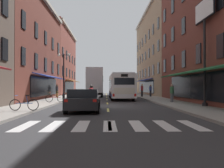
{
  "coord_description": "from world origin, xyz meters",
  "views": [
    {
      "loc": [
        -0.16,
        -19.79,
        1.53
      ],
      "look_at": [
        0.57,
        8.79,
        1.86
      ],
      "focal_mm": 39.69,
      "sensor_mm": 36.0,
      "label": 1
    }
  ],
  "objects_px": {
    "billboard_sign": "(204,22)",
    "sedan_mid": "(97,91)",
    "box_truck": "(95,83)",
    "bicycle_near": "(55,98)",
    "pedestrian_near": "(57,90)",
    "sedan_near": "(84,100)",
    "pedestrian_far": "(142,90)",
    "pedestrian_rear": "(172,93)",
    "bicycle_mid": "(24,104)",
    "pedestrian_mid": "(151,90)",
    "transit_bus": "(120,86)",
    "street_lamp_twin": "(64,74)",
    "motorcycle_rider": "(91,97)"
  },
  "relations": [
    {
      "from": "box_truck",
      "to": "sedan_mid",
      "type": "height_order",
      "value": "box_truck"
    },
    {
      "from": "sedan_near",
      "to": "street_lamp_twin",
      "type": "distance_m",
      "value": 13.19
    },
    {
      "from": "bicycle_near",
      "to": "pedestrian_far",
      "type": "bearing_deg",
      "value": 52.1
    },
    {
      "from": "sedan_near",
      "to": "bicycle_near",
      "type": "distance_m",
      "value": 7.76
    },
    {
      "from": "bicycle_near",
      "to": "billboard_sign",
      "type": "bearing_deg",
      "value": -22.22
    },
    {
      "from": "sedan_mid",
      "to": "pedestrian_far",
      "type": "relative_size",
      "value": 2.69
    },
    {
      "from": "pedestrian_mid",
      "to": "billboard_sign",
      "type": "bearing_deg",
      "value": -151.34
    },
    {
      "from": "sedan_near",
      "to": "pedestrian_near",
      "type": "relative_size",
      "value": 2.79
    },
    {
      "from": "sedan_mid",
      "to": "billboard_sign",
      "type": "bearing_deg",
      "value": -73.54
    },
    {
      "from": "pedestrian_far",
      "to": "pedestrian_rear",
      "type": "height_order",
      "value": "pedestrian_far"
    },
    {
      "from": "transit_bus",
      "to": "motorcycle_rider",
      "type": "relative_size",
      "value": 5.44
    },
    {
      "from": "billboard_sign",
      "to": "pedestrian_far",
      "type": "bearing_deg",
      "value": 96.6
    },
    {
      "from": "transit_bus",
      "to": "pedestrian_far",
      "type": "relative_size",
      "value": 6.3
    },
    {
      "from": "bicycle_mid",
      "to": "billboard_sign",
      "type": "bearing_deg",
      "value": 14.85
    },
    {
      "from": "billboard_sign",
      "to": "sedan_mid",
      "type": "xyz_separation_m",
      "value": [
        -8.85,
        29.95,
        -5.55
      ]
    },
    {
      "from": "transit_bus",
      "to": "bicycle_near",
      "type": "distance_m",
      "value": 10.33
    },
    {
      "from": "bicycle_near",
      "to": "transit_bus",
      "type": "bearing_deg",
      "value": 51.15
    },
    {
      "from": "sedan_near",
      "to": "bicycle_near",
      "type": "relative_size",
      "value": 2.78
    },
    {
      "from": "motorcycle_rider",
      "to": "pedestrian_mid",
      "type": "xyz_separation_m",
      "value": [
        7.63,
        15.38,
        0.31
      ]
    },
    {
      "from": "billboard_sign",
      "to": "pedestrian_near",
      "type": "relative_size",
      "value": 4.58
    },
    {
      "from": "pedestrian_near",
      "to": "bicycle_mid",
      "type": "bearing_deg",
      "value": 94.24
    },
    {
      "from": "box_truck",
      "to": "bicycle_mid",
      "type": "relative_size",
      "value": 4.08
    },
    {
      "from": "sedan_mid",
      "to": "motorcycle_rider",
      "type": "distance_m",
      "value": 27.64
    },
    {
      "from": "motorcycle_rider",
      "to": "pedestrian_rear",
      "type": "distance_m",
      "value": 7.6
    },
    {
      "from": "box_truck",
      "to": "bicycle_near",
      "type": "distance_m",
      "value": 15.21
    },
    {
      "from": "transit_bus",
      "to": "sedan_mid",
      "type": "bearing_deg",
      "value": 101.47
    },
    {
      "from": "sedan_mid",
      "to": "pedestrian_rear",
      "type": "bearing_deg",
      "value": -73.06
    },
    {
      "from": "billboard_sign",
      "to": "pedestrian_rear",
      "type": "xyz_separation_m",
      "value": [
        -1.15,
        4.67,
        -5.26
      ]
    },
    {
      "from": "box_truck",
      "to": "sedan_near",
      "type": "xyz_separation_m",
      "value": [
        0.3,
        -21.88,
        -1.47
      ]
    },
    {
      "from": "bicycle_mid",
      "to": "street_lamp_twin",
      "type": "relative_size",
      "value": 0.33
    },
    {
      "from": "motorcycle_rider",
      "to": "bicycle_mid",
      "type": "distance_m",
      "value": 6.58
    },
    {
      "from": "motorcycle_rider",
      "to": "pedestrian_mid",
      "type": "height_order",
      "value": "pedestrian_mid"
    },
    {
      "from": "pedestrian_rear",
      "to": "sedan_mid",
      "type": "bearing_deg",
      "value": -121.53
    },
    {
      "from": "billboard_sign",
      "to": "bicycle_near",
      "type": "height_order",
      "value": "billboard_sign"
    },
    {
      "from": "transit_bus",
      "to": "box_truck",
      "type": "relative_size",
      "value": 1.61
    },
    {
      "from": "box_truck",
      "to": "pedestrian_mid",
      "type": "height_order",
      "value": "box_truck"
    },
    {
      "from": "bicycle_near",
      "to": "pedestrian_rear",
      "type": "distance_m",
      "value": 10.68
    },
    {
      "from": "bicycle_mid",
      "to": "pedestrian_mid",
      "type": "height_order",
      "value": "pedestrian_mid"
    },
    {
      "from": "sedan_near",
      "to": "street_lamp_twin",
      "type": "height_order",
      "value": "street_lamp_twin"
    },
    {
      "from": "sedan_mid",
      "to": "pedestrian_far",
      "type": "bearing_deg",
      "value": -61.42
    },
    {
      "from": "bicycle_mid",
      "to": "transit_bus",
      "type": "bearing_deg",
      "value": 67.55
    },
    {
      "from": "pedestrian_mid",
      "to": "sedan_mid",
      "type": "bearing_deg",
      "value": 59.75
    },
    {
      "from": "sedan_mid",
      "to": "street_lamp_twin",
      "type": "distance_m",
      "value": 20.02
    },
    {
      "from": "billboard_sign",
      "to": "bicycle_near",
      "type": "xyz_separation_m",
      "value": [
        -11.82,
        4.83,
        -5.74
      ]
    },
    {
      "from": "street_lamp_twin",
      "to": "sedan_near",
      "type": "bearing_deg",
      "value": -74.91
    },
    {
      "from": "sedan_near",
      "to": "pedestrian_near",
      "type": "distance_m",
      "value": 19.03
    },
    {
      "from": "bicycle_mid",
      "to": "sedan_mid",
      "type": "bearing_deg",
      "value": 84.59
    },
    {
      "from": "motorcycle_rider",
      "to": "pedestrian_far",
      "type": "distance_m",
      "value": 16.38
    },
    {
      "from": "pedestrian_near",
      "to": "pedestrian_rear",
      "type": "distance_m",
      "value": 17.06
    },
    {
      "from": "transit_bus",
      "to": "pedestrian_mid",
      "type": "relative_size",
      "value": 6.6
    }
  ]
}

